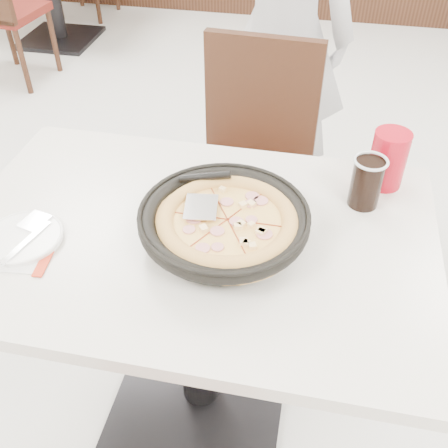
% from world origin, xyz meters
% --- Properties ---
extents(floor, '(7.00, 7.00, 0.00)m').
position_xyz_m(floor, '(0.00, 0.00, 0.00)').
color(floor, '#B8B9B4').
rests_on(floor, ground).
extents(main_table, '(1.23, 0.84, 0.75)m').
position_xyz_m(main_table, '(-0.11, -0.23, 0.38)').
color(main_table, beige).
rests_on(main_table, floor).
extents(chair_far, '(0.45, 0.45, 0.95)m').
position_xyz_m(chair_far, '(-0.07, 0.37, 0.47)').
color(chair_far, black).
rests_on(chair_far, floor).
extents(trivet, '(0.14, 0.14, 0.04)m').
position_xyz_m(trivet, '(-0.09, -0.22, 0.77)').
color(trivet, black).
rests_on(trivet, main_table).
extents(pizza_pan, '(0.39, 0.39, 0.01)m').
position_xyz_m(pizza_pan, '(-0.03, -0.24, 0.79)').
color(pizza_pan, black).
rests_on(pizza_pan, trivet).
extents(pizza, '(0.37, 0.37, 0.02)m').
position_xyz_m(pizza, '(-0.02, -0.26, 0.81)').
color(pizza, tan).
rests_on(pizza, pizza_pan).
extents(pizza_server, '(0.09, 0.11, 0.00)m').
position_xyz_m(pizza_server, '(-0.08, -0.24, 0.84)').
color(pizza_server, white).
rests_on(pizza_server, pizza).
extents(napkin, '(0.16, 0.16, 0.00)m').
position_xyz_m(napkin, '(-0.50, -0.38, 0.75)').
color(napkin, silver).
rests_on(napkin, main_table).
extents(side_plate, '(0.20, 0.20, 0.01)m').
position_xyz_m(side_plate, '(-0.51, -0.34, 0.76)').
color(side_plate, white).
rests_on(side_plate, napkin).
extents(fork, '(0.06, 0.17, 0.00)m').
position_xyz_m(fork, '(-0.49, -0.36, 0.77)').
color(fork, white).
rests_on(fork, side_plate).
extents(cola_glass, '(0.08, 0.08, 0.13)m').
position_xyz_m(cola_glass, '(0.30, -0.03, 0.81)').
color(cola_glass, black).
rests_on(cola_glass, main_table).
extents(red_cup, '(0.10, 0.10, 0.16)m').
position_xyz_m(red_cup, '(0.36, 0.07, 0.83)').
color(red_cup, '#A90B1A').
rests_on(red_cup, main_table).
extents(diner_person, '(0.66, 0.50, 1.63)m').
position_xyz_m(diner_person, '(-0.03, 0.97, 0.81)').
color(diner_person, '#AAABAF').
rests_on(diner_person, floor).
extents(bg_chair_left_near, '(0.47, 0.47, 0.95)m').
position_xyz_m(bg_chair_left_near, '(-1.90, 1.92, 0.47)').
color(bg_chair_left_near, black).
rests_on(bg_chair_left_near, floor).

